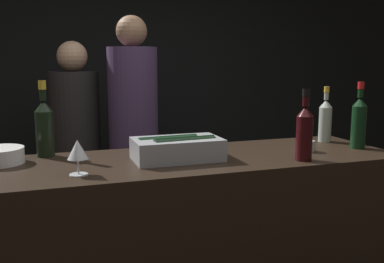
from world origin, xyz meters
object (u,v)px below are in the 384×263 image
red_wine_bottle_burgundy (359,121)px  person_in_hoodie (134,134)px  red_wine_bottle_black_foil (304,131)px  ice_bin_with_bottles (177,148)px  person_blond_tee (76,147)px  rose_wine_bottle (325,119)px  wine_glass (78,151)px  champagne_bottle (44,126)px  candle_votive (307,146)px

red_wine_bottle_burgundy → person_in_hoodie: bearing=131.5°
red_wine_bottle_black_foil → person_in_hoodie: size_ratio=0.18×
ice_bin_with_bottles → person_blond_tee: bearing=106.7°
red_wine_bottle_burgundy → person_in_hoodie: 1.48m
red_wine_bottle_black_foil → rose_wine_bottle: bearing=44.4°
rose_wine_bottle → ice_bin_with_bottles: bearing=-169.3°
wine_glass → rose_wine_bottle: 1.41m
wine_glass → champagne_bottle: size_ratio=0.39×
ice_bin_with_bottles → red_wine_bottle_burgundy: bearing=-2.5°
wine_glass → red_wine_bottle_burgundy: size_ratio=0.41×
ice_bin_with_bottles → wine_glass: (-0.45, -0.13, 0.04)m
ice_bin_with_bottles → wine_glass: bearing=-163.5°
red_wine_bottle_black_foil → person_in_hoodie: (-0.55, 1.26, -0.19)m
champagne_bottle → person_in_hoodie: (0.58, 0.79, -0.20)m
person_in_hoodie → champagne_bottle: bearing=-146.2°
ice_bin_with_bottles → rose_wine_bottle: bearing=10.7°
wine_glass → champagne_bottle: 0.43m
wine_glass → red_wine_bottle_black_foil: (1.00, -0.06, 0.04)m
candle_votive → wine_glass: bearing=-174.8°
person_in_hoodie → person_blond_tee: bearing=132.0°
red_wine_bottle_black_foil → wine_glass: bearing=176.4°
person_blond_tee → red_wine_bottle_black_foil: bearing=-132.2°
person_blond_tee → candle_votive: bearing=-125.4°
person_blond_tee → champagne_bottle: bearing=-175.8°
ice_bin_with_bottles → champagne_bottle: 0.64m
champagne_bottle → rose_wine_bottle: size_ratio=1.16×
red_wine_bottle_burgundy → person_in_hoodie: size_ratio=0.19×
champagne_bottle → rose_wine_bottle: (1.50, -0.10, -0.02)m
candle_votive → person_blond_tee: size_ratio=0.04×
champagne_bottle → rose_wine_bottle: bearing=-3.7°
wine_glass → rose_wine_bottle: rose_wine_bottle is taller
wine_glass → person_blond_tee: person_blond_tee is taller
red_wine_bottle_burgundy → person_blond_tee: person_blond_tee is taller
ice_bin_with_bottles → person_in_hoodie: 1.07m
person_in_hoodie → person_blond_tee: 0.44m
rose_wine_bottle → person_blond_tee: (-1.31, 1.09, -0.28)m
red_wine_bottle_black_foil → person_blond_tee: person_blond_tee is taller
candle_votive → person_in_hoodie: size_ratio=0.04×
wine_glass → person_blond_tee: (0.07, 1.40, -0.25)m
rose_wine_bottle → champagne_bottle: bearing=176.3°
candle_votive → person_blond_tee: bearing=129.2°
ice_bin_with_bottles → person_in_hoodie: bearing=90.0°
candle_votive → ice_bin_with_bottles: bearing=177.4°
red_wine_bottle_black_foil → candle_votive: bearing=51.9°
candle_votive → champagne_bottle: champagne_bottle is taller
wine_glass → candle_votive: bearing=5.2°
red_wine_bottle_black_foil → person_in_hoodie: bearing=113.5°
candle_votive → rose_wine_bottle: 0.34m
candle_votive → person_in_hoodie: person_in_hoodie is taller
champagne_bottle → red_wine_bottle_black_foil: size_ratio=1.11×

